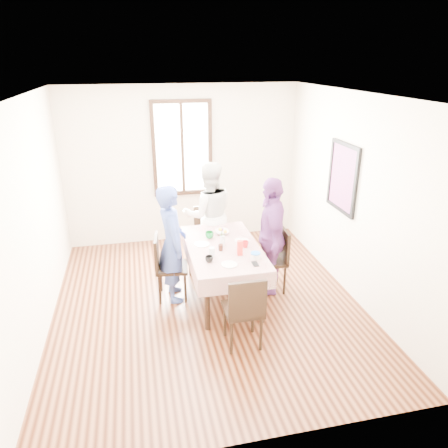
{
  "coord_description": "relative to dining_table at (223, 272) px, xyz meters",
  "views": [
    {
      "loc": [
        -0.82,
        -4.77,
        3.09
      ],
      "look_at": [
        0.25,
        0.07,
        1.1
      ],
      "focal_mm": 33.39,
      "sensor_mm": 36.0,
      "label": 1
    }
  ],
  "objects": [
    {
      "name": "dining_table",
      "position": [
        0.0,
        0.0,
        0.0
      ],
      "size": [
        0.82,
        1.51,
        0.75
      ],
      "primitive_type": "cube",
      "color": "black",
      "rests_on": "ground"
    },
    {
      "name": "plate_left",
      "position": [
        -0.26,
        0.11,
        0.39
      ],
      "size": [
        0.2,
        0.2,
        0.01
      ],
      "primitive_type": "cylinder",
      "color": "white",
      "rests_on": "tablecloth"
    },
    {
      "name": "window_frame",
      "position": [
        -0.25,
        2.11,
        1.27
      ],
      "size": [
        1.02,
        0.06,
        1.62
      ],
      "primitive_type": "cube",
      "color": "black",
      "rests_on": "back_wall"
    },
    {
      "name": "person_left",
      "position": [
        -0.66,
        0.14,
        0.43
      ],
      "size": [
        0.41,
        0.6,
        1.6
      ],
      "primitive_type": "imported",
      "rotation": [
        0.0,
        0.0,
        1.62
      ],
      "color": "#364893",
      "rests_on": "ground"
    },
    {
      "name": "mug_green",
      "position": [
        -0.13,
        0.31,
        0.43
      ],
      "size": [
        0.16,
        0.16,
        0.09
      ],
      "primitive_type": "imported",
      "rotation": [
        0.0,
        0.0,
        -0.48
      ],
      "color": "#0C7226",
      "rests_on": "tablecloth"
    },
    {
      "name": "person_right",
      "position": [
        0.66,
        0.05,
        0.45
      ],
      "size": [
        0.61,
        1.03,
        1.65
      ],
      "primitive_type": "imported",
      "rotation": [
        0.0,
        0.0,
        -1.79
      ],
      "color": "#6D3478",
      "rests_on": "ground"
    },
    {
      "name": "butter_lid",
      "position": [
        0.32,
        -0.43,
        0.46
      ],
      "size": [
        0.12,
        0.12,
        0.01
      ],
      "primitive_type": "cylinder",
      "color": "blue",
      "rests_on": "butter_tub"
    },
    {
      "name": "flower_vase",
      "position": [
        0.0,
        0.04,
        0.45
      ],
      "size": [
        0.07,
        0.07,
        0.13
      ],
      "primitive_type": "cylinder",
      "color": "silver",
      "rests_on": "tablecloth"
    },
    {
      "name": "jam_jar",
      "position": [
        -0.06,
        -0.12,
        0.43
      ],
      "size": [
        0.06,
        0.06,
        0.08
      ],
      "primitive_type": "cylinder",
      "color": "black",
      "rests_on": "tablecloth"
    },
    {
      "name": "tablecloth",
      "position": [
        -0.0,
        0.0,
        0.38
      ],
      "size": [
        0.94,
        1.63,
        0.01
      ],
      "primitive_type": "cube",
      "color": "#5A0B0D",
      "rests_on": "dining_table"
    },
    {
      "name": "art_poster",
      "position": [
        1.73,
        0.18,
        1.18
      ],
      "size": [
        0.04,
        0.76,
        0.96
      ],
      "primitive_type": "cube",
      "color": "red",
      "rests_on": "right_wall"
    },
    {
      "name": "serving_bowl",
      "position": [
        0.07,
        0.42,
        0.41
      ],
      "size": [
        0.2,
        0.2,
        0.05
      ],
      "primitive_type": "imported",
      "rotation": [
        0.0,
        0.0,
        -0.02
      ],
      "color": "white",
      "rests_on": "tablecloth"
    },
    {
      "name": "butter_tub",
      "position": [
        0.32,
        -0.43,
        0.42
      ],
      "size": [
        0.13,
        0.13,
        0.06
      ],
      "primitive_type": "cylinder",
      "color": "white",
      "rests_on": "tablecloth"
    },
    {
      "name": "window_pane",
      "position": [
        -0.25,
        2.12,
        1.27
      ],
      "size": [
        0.9,
        0.02,
        1.5
      ],
      "primitive_type": "cube",
      "color": "white",
      "rests_on": "back_wall"
    },
    {
      "name": "right_wall",
      "position": [
        1.75,
        -0.12,
        0.98
      ],
      "size": [
        0.0,
        4.5,
        4.5
      ],
      "primitive_type": "plane",
      "rotation": [
        1.57,
        0.0,
        -1.57
      ],
      "color": "beige",
      "rests_on": "ground"
    },
    {
      "name": "plate_near",
      "position": [
        -0.04,
        -0.53,
        0.39
      ],
      "size": [
        0.2,
        0.2,
        0.01
      ],
      "primitive_type": "cylinder",
      "color": "white",
      "rests_on": "tablecloth"
    },
    {
      "name": "flower_bunch",
      "position": [
        0.0,
        0.04,
        0.57
      ],
      "size": [
        0.09,
        0.09,
        0.1
      ],
      "primitive_type": null,
      "color": "yellow",
      "rests_on": "flower_vase"
    },
    {
      "name": "mug_flag",
      "position": [
        0.28,
        -0.09,
        0.43
      ],
      "size": [
        0.12,
        0.12,
        0.09
      ],
      "primitive_type": "imported",
      "rotation": [
        0.0,
        0.0,
        0.39
      ],
      "color": "red",
      "rests_on": "tablecloth"
    },
    {
      "name": "plate_right",
      "position": [
        0.28,
        0.11,
        0.39
      ],
      "size": [
        0.2,
        0.2,
        0.01
      ],
      "primitive_type": "cylinder",
      "color": "white",
      "rests_on": "tablecloth"
    },
    {
      "name": "ground",
      "position": [
        -0.25,
        -0.12,
        -0.38
      ],
      "size": [
        4.5,
        4.5,
        0.0
      ],
      "primitive_type": "plane",
      "color": "black",
      "rests_on": "ground"
    },
    {
      "name": "drinking_glass",
      "position": [
        -0.2,
        -0.25,
        0.44
      ],
      "size": [
        0.08,
        0.08,
        0.11
      ],
      "primitive_type": "cylinder",
      "color": "silver",
      "rests_on": "tablecloth"
    },
    {
      "name": "chair_left",
      "position": [
        -0.68,
        0.14,
        0.08
      ],
      "size": [
        0.47,
        0.47,
        0.91
      ],
      "primitive_type": "cube",
      "rotation": [
        0.0,
        0.0,
        -1.69
      ],
      "color": "black",
      "rests_on": "ground"
    },
    {
      "name": "person_far",
      "position": [
        0.0,
        1.02,
        0.46
      ],
      "size": [
        0.81,
        0.64,
        1.67
      ],
      "primitive_type": "imported",
      "rotation": [
        0.0,
        0.0,
        3.13
      ],
      "color": "white",
      "rests_on": "ground"
    },
    {
      "name": "chair_near",
      "position": [
        -0.0,
        -1.04,
        0.08
      ],
      "size": [
        0.42,
        0.42,
        0.91
      ],
      "primitive_type": "cube",
      "rotation": [
        0.0,
        0.0,
        -0.01
      ],
      "color": "black",
      "rests_on": "ground"
    },
    {
      "name": "mug_black",
      "position": [
        -0.26,
        -0.4,
        0.43
      ],
      "size": [
        0.11,
        0.11,
        0.08
      ],
      "primitive_type": "imported",
      "rotation": [
        0.0,
        0.0,
        0.15
      ],
      "color": "black",
      "rests_on": "tablecloth"
    },
    {
      "name": "chair_far",
      "position": [
        -0.0,
        1.04,
        0.08
      ],
      "size": [
        0.42,
        0.42,
        0.91
      ],
      "primitive_type": "cube",
      "rotation": [
        0.0,
        0.0,
        3.14
      ],
      "color": "black",
      "rests_on": "ground"
    },
    {
      "name": "back_wall",
      "position": [
        -0.25,
        2.13,
        0.98
      ],
      "size": [
        4.0,
        0.0,
        4.0
      ],
      "primitive_type": "plane",
      "rotation": [
        1.57,
        0.0,
        0.0
      ],
      "color": "beige",
      "rests_on": "ground"
    },
    {
      "name": "smartphone",
      "position": [
        0.27,
        -0.58,
        0.39
      ],
      "size": [
        0.07,
        0.14,
        0.01
      ],
      "primitive_type": "cube",
      "color": "black",
      "rests_on": "tablecloth"
    },
    {
      "name": "juice_carton",
      "position": [
        0.15,
        -0.29,
        0.48
      ],
      "size": [
        0.06,
        0.06,
        0.19
      ],
      "primitive_type": "cube",
      "color": "red",
      "rests_on": "tablecloth"
    },
    {
      "name": "chair_right",
      "position": [
        0.68,
        0.05,
        0.08
      ],
      "size": [
        0.43,
        0.43,
        0.91
      ],
      "primitive_type": "cube",
      "rotation": [
        0.0,
        0.0,
        1.54
      ],
      "color": "black",
      "rests_on": "ground"
    }
  ]
}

